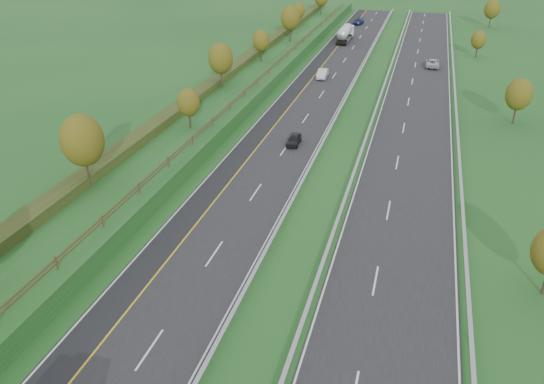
{
  "coord_description": "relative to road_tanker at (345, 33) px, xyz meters",
  "views": [
    {
      "loc": [
        16.73,
        -12.64,
        26.4
      ],
      "look_at": [
        4.05,
        31.58,
        2.2
      ],
      "focal_mm": 35.0,
      "sensor_mm": 36.0,
      "label": 1
    }
  ],
  "objects": [
    {
      "name": "trees_left",
      "position": [
        -11.04,
        -56.71,
        4.51
      ],
      "size": [
        6.64,
        164.3,
        7.66
      ],
      "color": "#2D2116",
      "rests_on": "embankment_left"
    },
    {
      "name": "car_oncoming",
      "position": [
        20.0,
        -18.92,
        -1.05
      ],
      "size": [
        2.65,
        5.6,
        1.54
      ],
      "primitive_type": "imported",
      "rotation": [
        0.0,
        0.0,
        3.16
      ],
      "color": "#BBBBC0",
      "rests_on": "far_carriageway"
    },
    {
      "name": "car_silver_mid",
      "position": [
        1.04,
        -32.46,
        -1.04
      ],
      "size": [
        1.87,
        4.84,
        1.57
      ],
      "primitive_type": "imported",
      "rotation": [
        0.0,
        0.0,
        0.04
      ],
      "color": "silver",
      "rests_on": "near_carriageway"
    },
    {
      "name": "hard_shoulder",
      "position": [
        -2.15,
        -53.34,
        -1.84
      ],
      "size": [
        3.0,
        200.0,
        0.04
      ],
      "primitive_type": "cube",
      "color": "black",
      "rests_on": "ground"
    },
    {
      "name": "far_carriageway",
      "position": [
        18.1,
        -53.34,
        -1.84
      ],
      "size": [
        10.5,
        200.0,
        0.04
      ],
      "primitive_type": "cube",
      "color": "black",
      "rests_on": "ground"
    },
    {
      "name": "fence_left",
      "position": [
        -6.9,
        -53.75,
        0.87
      ],
      "size": [
        0.12,
        189.06,
        1.2
      ],
      "color": "#422B19",
      "rests_on": "embankment_left"
    },
    {
      "name": "median_barrier_far",
      "position": [
        12.4,
        -53.34,
        -1.25
      ],
      "size": [
        0.32,
        200.0,
        0.71
      ],
      "color": "#92959A",
      "rests_on": "ground"
    },
    {
      "name": "ground",
      "position": [
        9.6,
        -58.34,
        -1.86
      ],
      "size": [
        400.0,
        400.0,
        0.0
      ],
      "primitive_type": "plane",
      "color": "#1B4D1D",
      "rests_on": "ground"
    },
    {
      "name": "road_tanker",
      "position": [
        0.0,
        0.0,
        0.0
      ],
      "size": [
        2.4,
        11.22,
        3.46
      ],
      "color": "silver",
      "rests_on": "near_carriageway"
    },
    {
      "name": "car_dark_near",
      "position": [
        3.57,
        -64.26,
        -1.18
      ],
      "size": [
        1.62,
        3.82,
        1.29
      ],
      "primitive_type": "imported",
      "rotation": [
        0.0,
        0.0,
        0.03
      ],
      "color": "black",
      "rests_on": "near_carriageway"
    },
    {
      "name": "hedge_left",
      "position": [
        -13.4,
        -53.34,
        0.69
      ],
      "size": [
        2.2,
        180.0,
        1.1
      ],
      "primitive_type": "cube",
      "color": "#253516",
      "rests_on": "embankment_left"
    },
    {
      "name": "car_small_far",
      "position": [
        0.11,
        21.79,
        -1.09
      ],
      "size": [
        2.7,
        5.29,
        1.47
      ],
      "primitive_type": "imported",
      "rotation": [
        0.0,
        0.0,
        -0.13
      ],
      "color": "#171F48",
      "rests_on": "near_carriageway"
    },
    {
      "name": "near_carriageway",
      "position": [
        1.6,
        -53.34,
        -1.84
      ],
      "size": [
        10.5,
        200.0,
        0.04
      ],
      "primitive_type": "cube",
      "color": "black",
      "rests_on": "ground"
    },
    {
      "name": "trees_far",
      "position": [
        31.4,
        -24.13,
        2.38
      ],
      "size": [
        8.45,
        118.6,
        7.12
      ],
      "color": "#2D2116",
      "rests_on": "ground"
    },
    {
      "name": "median_barrier_near",
      "position": [
        7.3,
        -53.34,
        -1.25
      ],
      "size": [
        0.32,
        200.0,
        0.71
      ],
      "color": "#92959A",
      "rests_on": "ground"
    },
    {
      "name": "embankment_left",
      "position": [
        -11.4,
        -53.34,
        -0.86
      ],
      "size": [
        12.0,
        200.0,
        2.0
      ],
      "primitive_type": "cube",
      "color": "#1B4D1D",
      "rests_on": "ground"
    },
    {
      "name": "outer_barrier_far",
      "position": [
        23.9,
        -53.34,
        -1.25
      ],
      "size": [
        0.32,
        200.0,
        0.71
      ],
      "color": "#92959A",
      "rests_on": "ground"
    },
    {
      "name": "lane_markings",
      "position": [
        8.0,
        -53.46,
        -1.81
      ],
      "size": [
        26.75,
        200.0,
        0.01
      ],
      "color": "silver",
      "rests_on": "near_carriageway"
    }
  ]
}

